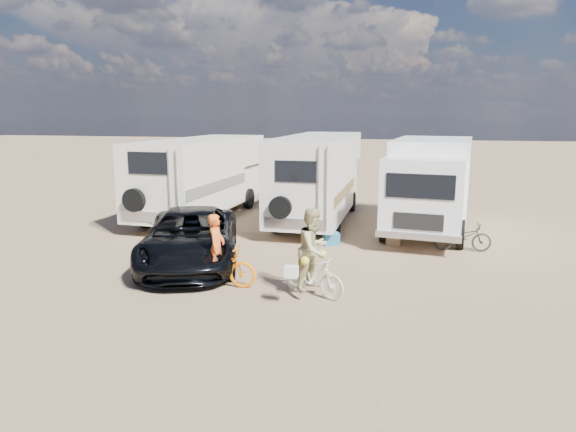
% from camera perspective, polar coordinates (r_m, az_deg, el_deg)
% --- Properties ---
extents(ground, '(140.00, 140.00, 0.00)m').
position_cam_1_polar(ground, '(12.71, -1.84, -7.37)').
color(ground, '#997C5B').
rests_on(ground, ground).
extents(rv_main, '(2.43, 7.77, 3.26)m').
position_cam_1_polar(rv_main, '(19.47, 3.39, 4.15)').
color(rv_main, silver).
rests_on(rv_main, ground).
extents(rv_left, '(2.91, 7.80, 3.10)m').
position_cam_1_polar(rv_left, '(20.45, -9.70, 4.14)').
color(rv_left, beige).
rests_on(rv_left, ground).
extents(box_truck, '(3.31, 6.75, 3.19)m').
position_cam_1_polar(box_truck, '(18.22, 15.47, 3.15)').
color(box_truck, white).
rests_on(box_truck, ground).
extents(dark_suv, '(4.03, 5.86, 1.49)m').
position_cam_1_polar(dark_suv, '(14.24, -10.85, -2.38)').
color(dark_suv, black).
rests_on(dark_suv, ground).
extents(bike_man, '(1.94, 0.76, 1.00)m').
position_cam_1_polar(bike_man, '(12.38, -7.94, -5.55)').
color(bike_man, orange).
rests_on(bike_man, ground).
extents(bike_woman, '(1.64, 1.04, 0.96)m').
position_cam_1_polar(bike_woman, '(11.62, 2.85, -6.71)').
color(bike_woman, beige).
rests_on(bike_woman, ground).
extents(rider_man, '(0.41, 0.60, 1.59)m').
position_cam_1_polar(rider_man, '(12.30, -7.98, -4.25)').
color(rider_man, orange).
rests_on(rider_man, ground).
extents(rider_woman, '(1.01, 1.11, 1.86)m').
position_cam_1_polar(rider_woman, '(11.49, 2.87, -4.56)').
color(rider_woman, tan).
rests_on(rider_woman, ground).
extents(bike_parked, '(1.72, 0.69, 0.88)m').
position_cam_1_polar(bike_parked, '(16.25, 18.91, -2.18)').
color(bike_parked, '#252725').
rests_on(bike_parked, ground).
extents(cooler, '(0.58, 0.50, 0.39)m').
position_cam_1_polar(cooler, '(16.18, 4.87, -2.55)').
color(cooler, '#286991').
rests_on(cooler, ground).
extents(crate, '(0.45, 0.45, 0.35)m').
position_cam_1_polar(crate, '(16.52, 11.70, -2.52)').
color(crate, '#998155').
rests_on(crate, ground).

